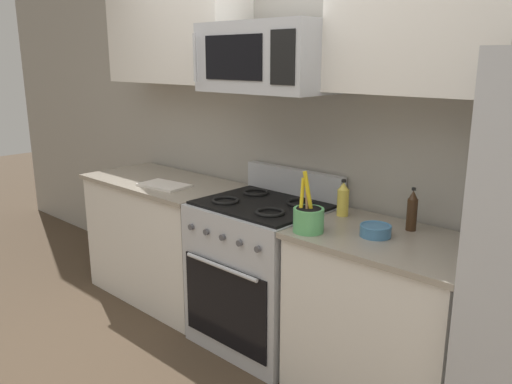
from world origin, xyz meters
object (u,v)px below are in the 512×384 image
prep_bowl (376,230)px  bottle_oil (343,199)px  bottle_soy (412,211)px  utensil_crock (308,218)px  range_oven (263,272)px  microwave (267,58)px  cutting_board (164,185)px

prep_bowl → bottle_oil: bearing=150.0°
bottle_soy → prep_bowl: (-0.09, -0.21, -0.07)m
utensil_crock → bottle_soy: bearing=45.5°
range_oven → prep_bowl: size_ratio=6.89×
utensil_crock → prep_bowl: utensil_crock is taller
microwave → bottle_oil: 0.91m
bottle_soy → bottle_oil: (-0.41, -0.02, -0.01)m
range_oven → microwave: size_ratio=1.36×
prep_bowl → range_oven: bearing=177.7°
microwave → bottle_soy: 1.17m
prep_bowl → bottle_soy: bearing=67.7°
cutting_board → bottle_oil: 1.33m
bottle_oil → prep_bowl: 0.37m
microwave → utensil_crock: microwave is taller
range_oven → microwave: 1.31m
cutting_board → prep_bowl: 1.62m
bottle_soy → prep_bowl: 0.24m
bottle_oil → utensil_crock: bearing=-85.2°
cutting_board → prep_bowl: size_ratio=2.19×
bottle_soy → cutting_board: bearing=-170.3°
range_oven → bottle_oil: bottle_oil is taller
utensil_crock → prep_bowl: size_ratio=2.03×
bottle_soy → bottle_oil: 0.41m
utensil_crock → prep_bowl: 0.34m
bottle_soy → bottle_oil: bearing=-176.6°
cutting_board → bottle_soy: (1.70, 0.29, 0.10)m
bottle_oil → prep_bowl: bearing=-30.0°
cutting_board → bottle_soy: 1.73m
utensil_crock → bottle_oil: utensil_crock is taller
cutting_board → utensil_crock: bearing=-3.9°
range_oven → utensil_crock: utensil_crock is taller
microwave → bottle_oil: bearing=14.7°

